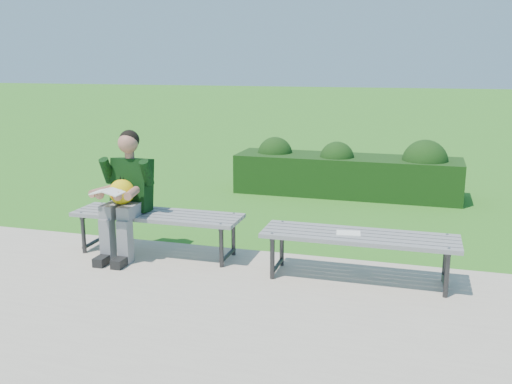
{
  "coord_description": "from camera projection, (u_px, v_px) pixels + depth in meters",
  "views": [
    {
      "loc": [
        1.74,
        -5.67,
        2.03
      ],
      "look_at": [
        0.17,
        -0.22,
        0.73
      ],
      "focal_mm": 40.0,
      "sensor_mm": 36.0,
      "label": 1
    }
  ],
  "objects": [
    {
      "name": "paper_sheet",
      "position": [
        348.0,
        233.0,
        5.29
      ],
      "size": [
        0.24,
        0.19,
        0.01
      ],
      "color": "white",
      "rests_on": "bench_right"
    },
    {
      "name": "hedge",
      "position": [
        350.0,
        171.0,
        8.78
      ],
      "size": [
        3.43,
        0.89,
        0.91
      ],
      "color": "#1A3E13",
      "rests_on": "ground"
    },
    {
      "name": "bench_right",
      "position": [
        359.0,
        240.0,
        5.27
      ],
      "size": [
        1.8,
        0.5,
        0.46
      ],
      "color": "gray",
      "rests_on": "walkway"
    },
    {
      "name": "seated_boy",
      "position": [
        126.0,
        191.0,
        5.92
      ],
      "size": [
        0.56,
        0.76,
        1.31
      ],
      "color": "slate",
      "rests_on": "walkway"
    },
    {
      "name": "bench_left",
      "position": [
        157.0,
        218.0,
        6.0
      ],
      "size": [
        1.8,
        0.5,
        0.46
      ],
      "color": "gray",
      "rests_on": "walkway"
    },
    {
      "name": "walkway",
      "position": [
        184.0,
        318.0,
        4.59
      ],
      "size": [
        30.0,
        3.5,
        0.02
      ],
      "color": "beige",
      "rests_on": "ground"
    },
    {
      "name": "ground",
      "position": [
        247.0,
        251.0,
        6.23
      ],
      "size": [
        80.0,
        80.0,
        0.0
      ],
      "color": "#286B22",
      "rests_on": "ground"
    }
  ]
}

